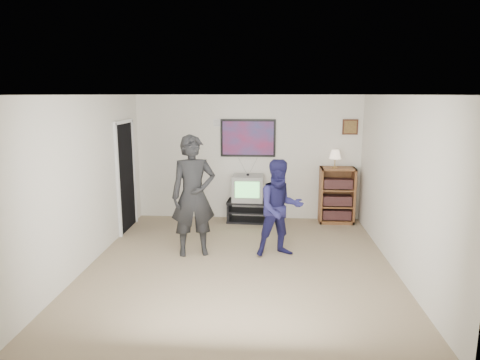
# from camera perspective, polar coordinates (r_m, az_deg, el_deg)

# --- Properties ---
(room_shell) EXTENTS (4.51, 5.00, 2.51)m
(room_shell) POSITION_cam_1_polar(r_m,az_deg,el_deg) (6.51, 0.23, 0.22)
(room_shell) COLOR #7D6B4F
(room_shell) RESTS_ON ground
(media_stand) EXTENTS (0.89, 0.53, 0.43)m
(media_stand) POSITION_cam_1_polar(r_m,az_deg,el_deg) (8.58, 1.24, -4.14)
(media_stand) COLOR black
(media_stand) RESTS_ON room_shell
(crt_television) EXTENTS (0.61, 0.52, 0.51)m
(crt_television) POSITION_cam_1_polar(r_m,az_deg,el_deg) (8.47, 1.05, -1.07)
(crt_television) COLOR gray
(crt_television) RESTS_ON media_stand
(bookshelf) EXTENTS (0.67, 0.38, 1.11)m
(bookshelf) POSITION_cam_1_polar(r_m,az_deg,el_deg) (8.65, 12.77, -1.99)
(bookshelf) COLOR #553819
(bookshelf) RESTS_ON room_shell
(table_lamp) EXTENTS (0.22, 0.22, 0.35)m
(table_lamp) POSITION_cam_1_polar(r_m,az_deg,el_deg) (8.46, 12.56, 2.76)
(table_lamp) COLOR beige
(table_lamp) RESTS_ON bookshelf
(person_tall) EXTENTS (0.79, 0.63, 1.90)m
(person_tall) POSITION_cam_1_polar(r_m,az_deg,el_deg) (6.71, -6.23, -2.12)
(person_tall) COLOR black
(person_tall) RESTS_ON room_shell
(person_short) EXTENTS (0.87, 0.76, 1.53)m
(person_short) POSITION_cam_1_polar(r_m,az_deg,el_deg) (6.69, 5.36, -3.77)
(person_short) COLOR #1C1A49
(person_short) RESTS_ON room_shell
(controller_left) EXTENTS (0.06, 0.12, 0.03)m
(controller_left) POSITION_cam_1_polar(r_m,az_deg,el_deg) (6.88, -5.84, 0.92)
(controller_left) COLOR white
(controller_left) RESTS_ON person_tall
(controller_right) EXTENTS (0.04, 0.12, 0.03)m
(controller_right) POSITION_cam_1_polar(r_m,az_deg,el_deg) (6.87, 5.75, -0.25)
(controller_right) COLOR white
(controller_right) RESTS_ON person_short
(poster) EXTENTS (1.10, 0.03, 0.75)m
(poster) POSITION_cam_1_polar(r_m,az_deg,el_deg) (8.55, 1.08, 5.61)
(poster) COLOR black
(poster) RESTS_ON room_shell
(air_vent) EXTENTS (0.28, 0.02, 0.14)m
(air_vent) POSITION_cam_1_polar(r_m,az_deg,el_deg) (8.58, -2.62, 7.62)
(air_vent) COLOR white
(air_vent) RESTS_ON room_shell
(small_picture) EXTENTS (0.30, 0.03, 0.30)m
(small_picture) POSITION_cam_1_polar(r_m,az_deg,el_deg) (8.68, 14.49, 6.86)
(small_picture) COLOR black
(small_picture) RESTS_ON room_shell
(doorway) EXTENTS (0.03, 0.85, 2.00)m
(doorway) POSITION_cam_1_polar(r_m,az_deg,el_deg) (8.20, -15.02, 0.38)
(doorway) COLOR black
(doorway) RESTS_ON room_shell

